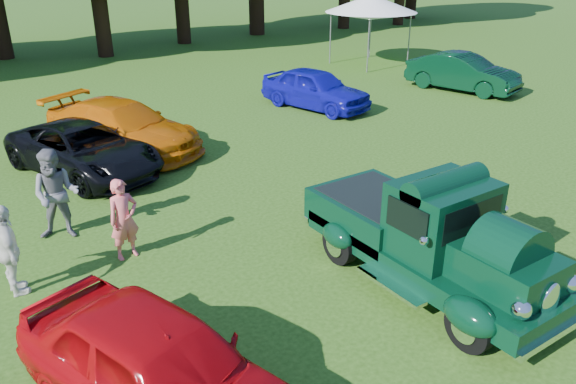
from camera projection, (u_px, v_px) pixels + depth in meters
ground at (337, 305)px, 8.63m from camera, size 120.00×120.00×0.00m
hero_pickup at (428, 238)px, 8.98m from camera, size 2.15×4.62×1.81m
red_convertible at (160, 370)px, 6.34m from camera, size 2.78×4.26×1.35m
back_car_black at (84, 149)px, 13.37m from camera, size 3.21×4.71×1.20m
back_car_orange at (123, 127)px, 14.76m from camera, size 3.68×4.94×1.33m
back_car_blue at (315, 89)px, 18.72m from camera, size 2.47×4.16×1.33m
back_car_green at (463, 72)px, 20.97m from camera, size 2.41×4.37×1.37m
spectator_pink at (124, 219)px, 9.68m from camera, size 0.58×0.42×1.47m
spectator_grey at (57, 195)px, 10.29m from camera, size 1.06×0.98×1.75m
spectator_white at (9, 251)px, 8.63m from camera, size 0.40×0.90×1.52m
canopy_tent at (371, 4)px, 24.76m from camera, size 4.19×4.19×3.06m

